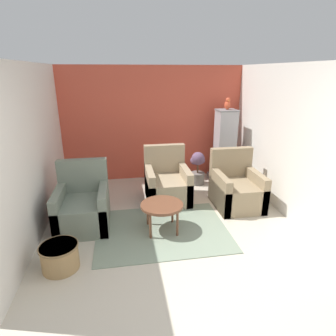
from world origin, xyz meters
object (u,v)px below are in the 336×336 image
object	(u,v)px
armchair_right	(236,189)
wicker_basket	(60,256)
parrot	(227,104)
birdcage	(224,148)
armchair_middle	(167,184)
coffee_table	(162,207)
potted_plant	(198,168)
armchair_left	(83,207)

from	to	relation	value
armchair_right	wicker_basket	xyz separation A→B (m)	(-2.78, -1.29, -0.13)
parrot	birdcage	bearing A→B (deg)	-90.00
birdcage	parrot	world-z (taller)	parrot
parrot	armchair_middle	bearing A→B (deg)	-150.38
coffee_table	armchair_middle	xyz separation A→B (m)	(0.26, 1.07, -0.09)
coffee_table	armchair_middle	distance (m)	1.11
wicker_basket	potted_plant	bearing A→B (deg)	45.15
armchair_left	parrot	xyz separation A→B (m)	(2.82, 1.49, 1.36)
coffee_table	birdcage	xyz separation A→B (m)	(1.64, 1.86, 0.33)
potted_plant	parrot	bearing A→B (deg)	11.36
birdcage	parrot	xyz separation A→B (m)	(-0.00, 0.00, 0.94)
potted_plant	wicker_basket	distance (m)	3.37
potted_plant	wicker_basket	bearing A→B (deg)	-134.85
armchair_middle	armchair_right	bearing A→B (deg)	-20.32
armchair_left	parrot	distance (m)	3.46
parrot	potted_plant	xyz separation A→B (m)	(-0.62, -0.12, -1.30)
coffee_table	armchair_middle	bearing A→B (deg)	76.55
armchair_left	armchair_right	distance (m)	2.62
birdcage	potted_plant	xyz separation A→B (m)	(-0.62, -0.12, -0.36)
armchair_left	birdcage	bearing A→B (deg)	27.86
armchair_right	potted_plant	size ratio (longest dim) A/B	1.39
birdcage	armchair_left	bearing A→B (deg)	-152.14
coffee_table	birdcage	distance (m)	2.50
coffee_table	armchair_right	bearing A→B (deg)	23.99
parrot	wicker_basket	xyz separation A→B (m)	(-2.99, -2.51, -1.49)
armchair_middle	birdcage	bearing A→B (deg)	29.56
armchair_left	potted_plant	bearing A→B (deg)	31.86
armchair_left	parrot	world-z (taller)	parrot
birdcage	wicker_basket	world-z (taller)	birdcage
birdcage	coffee_table	bearing A→B (deg)	-131.44
wicker_basket	parrot	bearing A→B (deg)	40.00
armchair_left	birdcage	world-z (taller)	birdcage
armchair_middle	birdcage	xyz separation A→B (m)	(1.38, 0.78, 0.42)
armchair_right	potted_plant	world-z (taller)	armchair_right
armchair_right	parrot	bearing A→B (deg)	80.38
potted_plant	wicker_basket	xyz separation A→B (m)	(-2.37, -2.38, -0.19)
armchair_middle	parrot	distance (m)	2.09
parrot	wicker_basket	bearing A→B (deg)	-140.00
birdcage	armchair_right	bearing A→B (deg)	-99.64
coffee_table	potted_plant	xyz separation A→B (m)	(1.02, 1.73, -0.03)
wicker_basket	coffee_table	bearing A→B (deg)	25.72
armchair_right	wicker_basket	world-z (taller)	armchair_right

